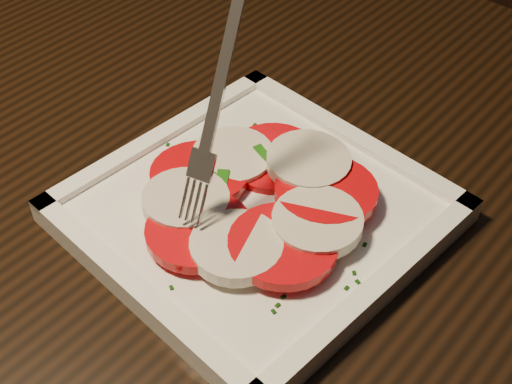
% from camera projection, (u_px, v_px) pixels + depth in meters
% --- Properties ---
extents(ground, '(6.00, 6.00, 0.00)m').
position_uv_depth(ground, '(203.00, 311.00, 1.40)').
color(ground, black).
rests_on(ground, ground).
extents(table, '(1.26, 0.89, 0.75)m').
position_uv_depth(table, '(191.00, 236.00, 0.66)').
color(table, black).
rests_on(table, ground).
extents(chair, '(0.52, 0.52, 0.93)m').
position_uv_depth(chair, '(457.00, 20.00, 1.16)').
color(chair, black).
rests_on(chair, ground).
extents(plate, '(0.27, 0.27, 0.01)m').
position_uv_depth(plate, '(256.00, 213.00, 0.54)').
color(plate, white).
rests_on(plate, table).
extents(caprese_salad, '(0.20, 0.19, 0.02)m').
position_uv_depth(caprese_salad, '(256.00, 197.00, 0.52)').
color(caprese_salad, red).
rests_on(caprese_salad, plate).
extents(fork, '(0.05, 0.09, 0.14)m').
position_uv_depth(fork, '(224.00, 95.00, 0.48)').
color(fork, white).
rests_on(fork, caprese_salad).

